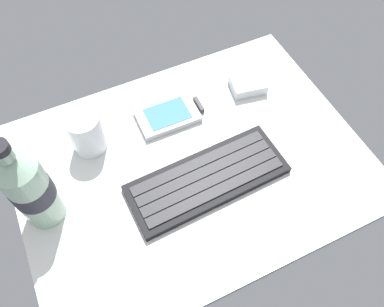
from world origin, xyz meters
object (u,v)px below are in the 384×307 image
object	(u,v)px
juice_cup	(87,134)
charger_block	(248,84)
keyboard	(207,179)
handheld_device	(171,115)
water_bottle	(30,188)

from	to	relation	value
juice_cup	charger_block	bearing A→B (deg)	-0.12
keyboard	handheld_device	xyz separation A→B (cm)	(-0.14, 16.27, -0.08)
juice_cup	charger_block	size ratio (longest dim) A/B	1.21
keyboard	charger_block	xyz separation A→B (cm)	(17.68, 16.36, 0.39)
juice_cup	charger_block	distance (cm)	34.56
keyboard	charger_block	distance (cm)	24.09
juice_cup	charger_block	xyz separation A→B (cm)	(34.46, -0.07, -2.71)
handheld_device	charger_block	world-z (taller)	charger_block
handheld_device	juice_cup	size ratio (longest dim) A/B	1.51
keyboard	handheld_device	world-z (taller)	keyboard
juice_cup	keyboard	bearing A→B (deg)	-44.40
handheld_device	water_bottle	bearing A→B (deg)	-160.27
water_bottle	handheld_device	bearing A→B (deg)	19.73
juice_cup	water_bottle	xyz separation A→B (cm)	(-10.96, -10.06, 5.10)
keyboard	water_bottle	size ratio (longest dim) A/B	1.41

